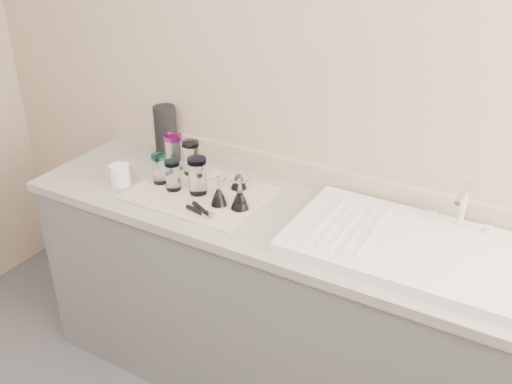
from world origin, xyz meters
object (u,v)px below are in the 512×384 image
Objects in this scene: tumbler_cyan at (191,157)px; goblet_front_left at (219,195)px; goblet_front_right at (240,198)px; tumbler_blue at (173,175)px; tumbler_teal at (174,152)px; paper_towel_roll at (166,132)px; goblet_back_left at (239,179)px; white_mug at (120,175)px; tumbler_magenta at (159,169)px; tumbler_lavender at (198,176)px; can_opener at (202,212)px; sink_unit at (406,244)px.

goblet_front_left is at bearing -34.53° from tumbler_cyan.
tumbler_blue is at bearing -179.58° from goblet_front_right.
paper_towel_roll is (-0.13, 0.11, 0.03)m from tumbler_teal.
tumbler_cyan is 0.62× the size of paper_towel_roll.
goblet_back_left is 1.01× the size of white_mug.
goblet_front_left is at bearing -3.30° from tumbler_blue.
tumbler_lavender reaches higher than tumbler_magenta.
goblet_front_right is (0.09, 0.02, 0.00)m from goblet_front_left.
can_opener is at bearing -92.47° from goblet_back_left.
tumbler_cyan is at bearing 98.17° from tumbler_blue.
tumbler_lavender is at bearing 13.09° from tumbler_blue.
tumbler_teal is 1.03× the size of tumbler_lavender.
goblet_back_left is at bearing 31.79° from tumbler_blue.
can_opener is at bearing -23.57° from tumbler_magenta.
sink_unit reaches higher than goblet_front_right.
tumbler_teal is 0.17m from paper_towel_roll.
sink_unit is at bearing 5.13° from goblet_front_left.
goblet_front_right is at bearing -6.03° from tumbler_lavender.
can_opener is (0.25, -0.28, -0.07)m from tumbler_cyan.
paper_towel_roll reaches higher than can_opener.
tumbler_magenta is (0.03, -0.14, -0.02)m from tumbler_teal.
goblet_back_left is at bearing 23.57° from white_mug.
goblet_front_left is (0.26, -0.18, -0.03)m from tumbler_cyan.
can_opener is at bearing -50.27° from tumbler_lavender.
goblet_back_left is (-0.75, 0.09, 0.03)m from sink_unit.
tumbler_teal reaches higher than tumbler_lavender.
tumbler_magenta is at bearing -179.65° from tumbler_lavender.
goblet_front_left is (0.00, -0.16, 0.00)m from goblet_back_left.
tumbler_teal is at bearing 159.46° from goblet_front_right.
goblet_back_left is at bearing 20.52° from tumbler_magenta.
goblet_front_left is (0.35, -0.18, -0.04)m from tumbler_teal.
tumbler_magenta is (-1.07, -0.03, 0.05)m from sink_unit.
goblet_front_right is at bearing -20.54° from tumbler_teal.
white_mug is at bearing -133.55° from tumbler_cyan.
sink_unit reaches higher than tumbler_teal.
can_opener is (-0.01, -0.10, -0.03)m from goblet_front_left.
tumbler_lavender is 1.26× the size of goblet_back_left.
paper_towel_roll is at bearing 122.01° from tumbler_magenta.
goblet_back_left reaches higher than can_opener.
sink_unit is 6.31× the size of tumbler_blue.
tumbler_magenta reaches higher than can_opener.
tumbler_cyan is 0.32m from goblet_front_left.
tumbler_lavender is 0.19m from can_opener.
can_opener is (0.34, -0.28, -0.07)m from tumbler_teal.
tumbler_cyan is 0.25m from paper_towel_roll.
can_opener is at bearing -6.15° from white_mug.
tumbler_cyan reaches higher than tumbler_magenta.
paper_towel_roll reaches higher than white_mug.
paper_towel_roll is (-0.01, 0.34, 0.08)m from white_mug.
goblet_front_right reaches higher than white_mug.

